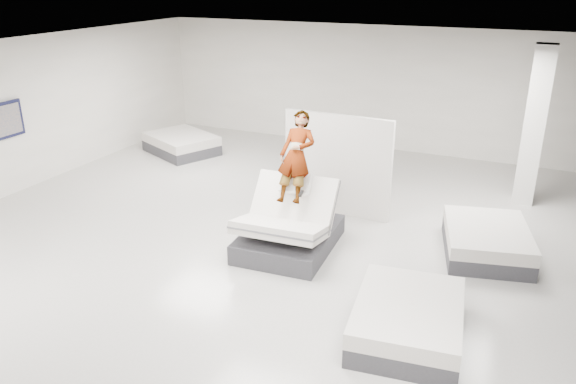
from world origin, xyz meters
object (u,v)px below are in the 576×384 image
at_px(flat_bed_right_far, 486,241).
at_px(person, 296,175).
at_px(divider_panel, 337,165).
at_px(wall_poster, 3,121).
at_px(flat_bed_right_near, 408,320).
at_px(hero_bed, 289,228).
at_px(column, 534,127).
at_px(remote, 301,193).
at_px(flat_bed_left_far, 181,144).

bearing_deg(flat_bed_right_far, person, -164.65).
relative_size(divider_panel, wall_poster, 2.29).
bearing_deg(flat_bed_right_near, hero_bed, 146.09).
bearing_deg(wall_poster, person, 3.75).
height_order(flat_bed_right_far, column, column).
distance_m(divider_panel, flat_bed_right_near, 4.18).
height_order(remote, flat_bed_right_near, remote).
height_order(person, flat_bed_left_far, person).
bearing_deg(hero_bed, column, 47.92).
xyz_separation_m(person, divider_panel, (0.21, 1.47, -0.25)).
relative_size(flat_bed_left_far, column, 0.68).
bearing_deg(flat_bed_right_far, divider_panel, 168.02).
relative_size(person, flat_bed_right_near, 0.82).
bearing_deg(person, flat_bed_left_far, 140.47).
distance_m(hero_bed, person, 0.91).
relative_size(flat_bed_right_near, flat_bed_left_far, 0.89).
relative_size(divider_panel, column, 0.68).
xyz_separation_m(remote, wall_poster, (-6.61, -0.08, 0.55)).
relative_size(hero_bed, remote, 14.27).
xyz_separation_m(person, flat_bed_right_far, (3.12, 0.86, -0.99)).
xyz_separation_m(divider_panel, column, (3.35, 2.11, 0.61)).
height_order(flat_bed_right_far, flat_bed_left_far, flat_bed_left_far).
relative_size(divider_panel, flat_bed_right_near, 1.12).
height_order(remote, divider_panel, divider_panel).
bearing_deg(hero_bed, flat_bed_left_far, 141.58).
height_order(hero_bed, flat_bed_right_far, hero_bed).
bearing_deg(wall_poster, divider_panel, 16.03).
bearing_deg(column, divider_panel, -147.79).
bearing_deg(divider_panel, remote, -86.47).
bearing_deg(wall_poster, flat_bed_left_far, 68.08).
xyz_separation_m(flat_bed_left_far, wall_poster, (-1.57, -3.91, 1.35)).
relative_size(remote, flat_bed_left_far, 0.06).
distance_m(flat_bed_right_near, column, 5.82).
distance_m(remote, wall_poster, 6.64).
xyz_separation_m(flat_bed_left_far, column, (8.36, 0.09, 1.35)).
bearing_deg(remote, person, 122.15).
bearing_deg(column, flat_bed_right_near, -101.27).
height_order(flat_bed_right_near, column, column).
xyz_separation_m(hero_bed, wall_poster, (-6.39, -0.08, 1.22)).
height_order(hero_bed, column, column).
bearing_deg(hero_bed, flat_bed_right_near, -33.91).
relative_size(remote, flat_bed_right_far, 0.07).
bearing_deg(flat_bed_right_near, person, 141.19).
bearing_deg(person, wall_poster, -179.79).
bearing_deg(divider_panel, flat_bed_right_near, -54.31).
distance_m(hero_bed, flat_bed_right_near, 2.93).
bearing_deg(flat_bed_left_far, remote, -37.17).
bearing_deg(remote, column, 46.19).
bearing_deg(flat_bed_right_far, wall_poster, -172.35).
distance_m(flat_bed_right_far, flat_bed_left_far, 8.35).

